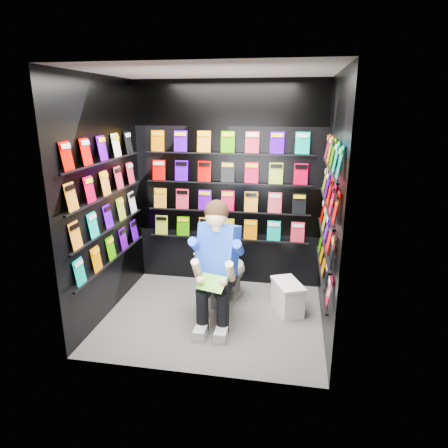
# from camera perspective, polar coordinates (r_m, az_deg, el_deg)

# --- Properties ---
(floor) EXTENTS (2.40, 2.40, 0.00)m
(floor) POSITION_cam_1_polar(r_m,az_deg,el_deg) (4.62, -1.56, -13.12)
(floor) COLOR #565654
(floor) RESTS_ON ground
(ceiling) EXTENTS (2.40, 2.40, 0.00)m
(ceiling) POSITION_cam_1_polar(r_m,az_deg,el_deg) (4.03, -1.87, 21.00)
(ceiling) COLOR white
(ceiling) RESTS_ON floor
(wall_back) EXTENTS (2.40, 0.04, 2.60)m
(wall_back) POSITION_cam_1_polar(r_m,az_deg,el_deg) (5.09, 0.60, 5.39)
(wall_back) COLOR black
(wall_back) RESTS_ON floor
(wall_front) EXTENTS (2.40, 0.04, 2.60)m
(wall_front) POSITION_cam_1_polar(r_m,az_deg,el_deg) (3.20, -5.34, -1.51)
(wall_front) COLOR black
(wall_front) RESTS_ON floor
(wall_left) EXTENTS (0.04, 2.00, 2.60)m
(wall_left) POSITION_cam_1_polar(r_m,az_deg,el_deg) (4.53, -16.76, 3.25)
(wall_left) COLOR black
(wall_left) RESTS_ON floor
(wall_right) EXTENTS (0.04, 2.00, 2.60)m
(wall_right) POSITION_cam_1_polar(r_m,az_deg,el_deg) (4.07, 15.09, 1.93)
(wall_right) COLOR black
(wall_right) RESTS_ON floor
(comics_back) EXTENTS (2.10, 0.06, 1.37)m
(comics_back) POSITION_cam_1_polar(r_m,az_deg,el_deg) (5.06, 0.54, 5.38)
(comics_back) COLOR #E80200
(comics_back) RESTS_ON wall_back
(comics_left) EXTENTS (0.06, 1.70, 1.37)m
(comics_left) POSITION_cam_1_polar(r_m,az_deg,el_deg) (4.51, -16.43, 3.31)
(comics_left) COLOR #E80200
(comics_left) RESTS_ON wall_left
(comics_right) EXTENTS (0.06, 1.70, 1.37)m
(comics_right) POSITION_cam_1_polar(r_m,az_deg,el_deg) (4.06, 14.68, 2.02)
(comics_right) COLOR #E80200
(comics_right) RESTS_ON wall_right
(toilet) EXTENTS (0.61, 0.84, 0.73)m
(toilet) POSITION_cam_1_polar(r_m,az_deg,el_deg) (4.78, 0.07, -7.10)
(toilet) COLOR white
(toilet) RESTS_ON floor
(longbox) EXTENTS (0.40, 0.50, 0.33)m
(longbox) POSITION_cam_1_polar(r_m,az_deg,el_deg) (4.71, 9.03, -10.43)
(longbox) COLOR white
(longbox) RESTS_ON floor
(longbox_lid) EXTENTS (0.42, 0.53, 0.03)m
(longbox_lid) POSITION_cam_1_polar(r_m,az_deg,el_deg) (4.64, 9.13, -8.44)
(longbox_lid) COLOR white
(longbox_lid) RESTS_ON longbox
(reader) EXTENTS (0.77, 0.95, 1.52)m
(reader) POSITION_cam_1_polar(r_m,az_deg,el_deg) (4.28, -0.82, -3.81)
(reader) COLOR blue
(reader) RESTS_ON toilet
(held_comic) EXTENTS (0.32, 0.24, 0.12)m
(held_comic) POSITION_cam_1_polar(r_m,az_deg,el_deg) (4.04, -1.75, -8.43)
(held_comic) COLOR green
(held_comic) RESTS_ON reader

